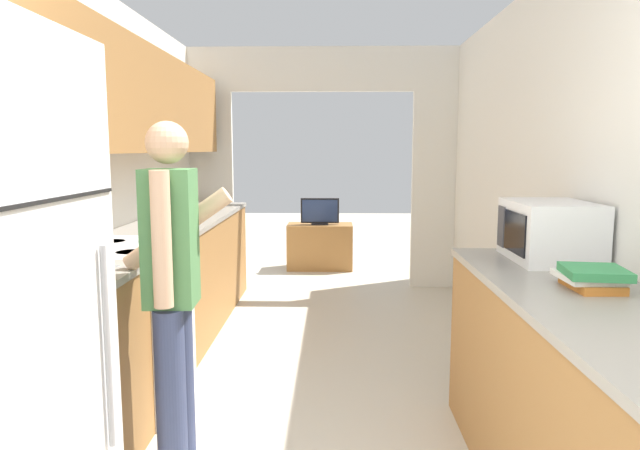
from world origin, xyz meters
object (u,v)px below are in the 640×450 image
person (172,292)px  book_stack (592,277)px  tv_cabinet (320,246)px  television (320,212)px  range_oven (124,323)px  microwave (549,231)px

person → book_stack: size_ratio=5.62×
tv_cabinet → television: television is taller
book_stack → tv_cabinet: (-1.18, 4.70, -0.69)m
person → tv_cabinet: bearing=-9.4°
range_oven → television: (1.04, 3.70, 0.25)m
range_oven → person: 0.98m
television → person: bearing=-96.8°
person → tv_cabinet: size_ratio=1.99×
person → television: (0.53, 4.46, -0.13)m
microwave → range_oven: bearing=171.0°
microwave → tv_cabinet: (-1.23, 4.11, -0.78)m
person → microwave: bearing=-80.2°
microwave → television: size_ratio=1.11×
book_stack → tv_cabinet: book_stack is taller
range_oven → television: size_ratio=2.28×
microwave → book_stack: (-0.05, -0.59, -0.10)m
microwave → book_stack: size_ratio=1.83×
person → range_oven: bearing=31.4°
person → tv_cabinet: 4.57m
tv_cabinet → television: size_ratio=1.71×
range_oven → tv_cabinet: range_oven is taller
person → microwave: 1.82m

